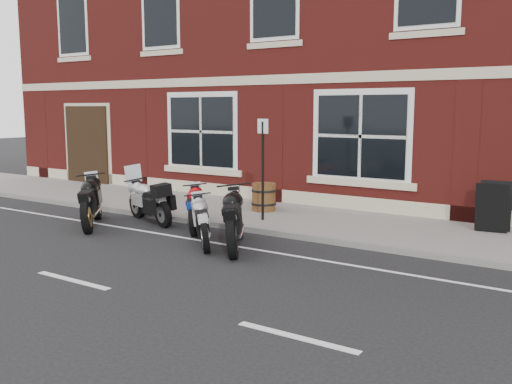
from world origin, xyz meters
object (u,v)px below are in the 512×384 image
(moto_touring_silver, at_px, (149,200))
(moto_sport_red, at_px, (197,207))
(a_board_sign, at_px, (494,207))
(barrel_planter, at_px, (264,197))
(moto_sport_silver, at_px, (204,220))
(moto_naked_black, at_px, (237,216))
(moto_sport_black, at_px, (93,200))
(parking_sign, at_px, (263,162))

(moto_touring_silver, height_order, moto_sport_red, moto_touring_silver)
(a_board_sign, bearing_deg, moto_touring_silver, -166.34)
(a_board_sign, distance_m, barrel_planter, 5.30)
(moto_sport_silver, bearing_deg, barrel_planter, 59.33)
(moto_touring_silver, distance_m, barrel_planter, 2.82)
(moto_sport_silver, relative_size, moto_naked_black, 0.72)
(moto_touring_silver, bearing_deg, moto_sport_red, -69.27)
(moto_sport_black, bearing_deg, moto_sport_silver, -42.22)
(moto_sport_red, relative_size, parking_sign, 0.71)
(moto_sport_silver, height_order, barrel_planter, moto_sport_silver)
(moto_sport_black, relative_size, parking_sign, 0.78)
(moto_touring_silver, bearing_deg, parking_sign, -43.59)
(moto_sport_black, height_order, moto_naked_black, moto_naked_black)
(moto_sport_black, bearing_deg, a_board_sign, -16.54)
(moto_touring_silver, bearing_deg, moto_naked_black, -85.03)
(moto_touring_silver, height_order, barrel_planter, moto_touring_silver)
(moto_touring_silver, distance_m, moto_sport_black, 1.27)
(moto_touring_silver, xyz_separation_m, barrel_planter, (1.77, 2.20, -0.07))
(moto_sport_black, bearing_deg, moto_naked_black, -40.09)
(moto_touring_silver, xyz_separation_m, a_board_sign, (7.04, 2.75, 0.11))
(moto_naked_black, bearing_deg, barrel_planter, 82.05)
(moto_naked_black, relative_size, parking_sign, 0.89)
(moto_sport_black, distance_m, barrel_planter, 4.09)
(a_board_sign, relative_size, parking_sign, 0.46)
(a_board_sign, bearing_deg, moto_sport_silver, -148.40)
(moto_sport_red, height_order, a_board_sign, a_board_sign)
(moto_touring_silver, relative_size, moto_sport_black, 1.07)
(moto_sport_red, bearing_deg, moto_sport_black, 169.89)
(moto_sport_black, height_order, parking_sign, parking_sign)
(moto_sport_silver, height_order, moto_naked_black, moto_naked_black)
(moto_sport_red, height_order, moto_sport_black, moto_sport_black)
(barrel_planter, bearing_deg, parking_sign, -58.26)
(barrel_planter, bearing_deg, moto_touring_silver, -128.90)
(a_board_sign, xyz_separation_m, barrel_planter, (-5.27, -0.56, -0.18))
(moto_touring_silver, relative_size, parking_sign, 0.83)
(moto_naked_black, relative_size, a_board_sign, 1.96)
(moto_sport_black, distance_m, parking_sign, 3.95)
(moto_sport_silver, bearing_deg, parking_sign, 48.65)
(moto_touring_silver, xyz_separation_m, moto_sport_silver, (2.45, -1.00, -0.04))
(parking_sign, bearing_deg, a_board_sign, 32.20)
(moto_sport_silver, distance_m, moto_naked_black, 0.71)
(moto_naked_black, height_order, a_board_sign, a_board_sign)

